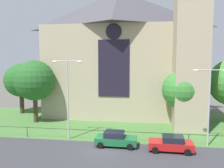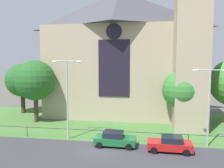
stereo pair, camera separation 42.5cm
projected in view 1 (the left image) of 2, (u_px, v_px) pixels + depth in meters
ground at (115, 123)px, 32.50m from camera, size 160.00×160.00×0.00m
road_asphalt at (97, 157)px, 20.68m from camera, size 120.00×8.00×0.01m
grass_verge at (113, 127)px, 30.53m from camera, size 120.00×20.00×0.01m
church_building at (123, 52)px, 37.21m from camera, size 23.20×16.20×26.00m
iron_railing at (104, 132)px, 25.04m from camera, size 35.94×0.07×1.13m
tree_left_near at (35, 81)px, 32.33m from camera, size 5.68×5.68×8.84m
tree_left_far at (21, 81)px, 38.12m from camera, size 5.46×5.46×8.27m
tree_right_near at (181, 90)px, 29.41m from camera, size 4.91×4.91×7.49m
streetlamp_near at (68, 89)px, 25.06m from camera, size 3.37×0.26×8.88m
streetlamp_far at (209, 97)px, 23.03m from camera, size 3.37×0.26×8.01m
parked_car_green at (116, 139)px, 23.44m from camera, size 4.23×2.08×1.51m
parked_car_red at (171, 143)px, 22.12m from camera, size 4.25×2.11×1.51m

